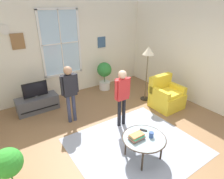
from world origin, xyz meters
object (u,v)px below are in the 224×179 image
television (35,90)px  armchair (166,96)px  tv_stand (38,104)px  person_black_shirt (70,88)px  book_stack (137,137)px  floor_lamp (148,56)px  cup (151,135)px  coffee_table (144,139)px  potted_plant_by_window (104,74)px  person_red_shirt (122,92)px  potted_plant_corner (8,166)px  remote_near_books (143,130)px

television → armchair: (3.02, -1.80, -0.30)m
tv_stand → person_black_shirt: 1.34m
television → book_stack: size_ratio=2.28×
person_black_shirt → floor_lamp: size_ratio=0.89×
book_stack → person_black_shirt: (-0.47, 1.85, 0.39)m
tv_stand → person_black_shirt: bearing=-61.0°
cup → floor_lamp: bearing=48.9°
television → coffee_table: (1.16, -2.90, -0.20)m
person_black_shirt → potted_plant_by_window: size_ratio=1.53×
coffee_table → cup: (0.12, -0.06, 0.08)m
coffee_table → cup: bearing=-26.6°
floor_lamp → armchair: bearing=-76.7°
armchair → floor_lamp: (-0.16, 0.66, 1.01)m
person_black_shirt → potted_plant_by_window: person_black_shirt is taller
tv_stand → person_black_shirt: person_black_shirt is taller
television → book_stack: 3.03m
television → armchair: 3.53m
television → person_black_shirt: bearing=-61.0°
person_red_shirt → tv_stand: bearing=128.9°
tv_stand → potted_plant_corner: potted_plant_corner is taller
armchair → coffee_table: size_ratio=1.07×
cup → potted_plant_by_window: 3.30m
coffee_table → floor_lamp: bearing=46.0°
tv_stand → cup: (1.28, -2.96, 0.30)m
cup → person_black_shirt: size_ratio=0.07×
potted_plant_by_window → person_red_shirt: bearing=-111.6°
remote_near_books → potted_plant_by_window: 3.08m
armchair → remote_near_books: size_ratio=6.21×
coffee_table → book_stack: (-0.14, 0.05, 0.08)m
coffee_table → potted_plant_corner: bearing=165.0°
television → floor_lamp: 3.16m
coffee_table → book_stack: bearing=160.1°
television → potted_plant_by_window: size_ratio=0.67×
coffee_table → potted_plant_by_window: (1.10, 3.09, 0.13)m
remote_near_books → person_black_shirt: person_black_shirt is taller
armchair → book_stack: bearing=-152.2°
potted_plant_by_window → television: bearing=-175.3°
armchair → book_stack: size_ratio=3.17×
book_stack → person_red_shirt: 1.18m
tv_stand → cup: bearing=-66.6°
armchair → potted_plant_corner: armchair is taller
tv_stand → potted_plant_by_window: size_ratio=1.15×
coffee_table → person_black_shirt: person_black_shirt is taller
remote_near_books → person_black_shirt: size_ratio=0.10×
tv_stand → book_stack: 3.05m
remote_near_books → potted_plant_by_window: bearing=71.9°
armchair → person_black_shirt: (-2.46, 0.80, 0.56)m
coffee_table → person_red_shirt: person_red_shirt is taller
person_black_shirt → potted_plant_corner: 2.07m
armchair → floor_lamp: 1.22m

